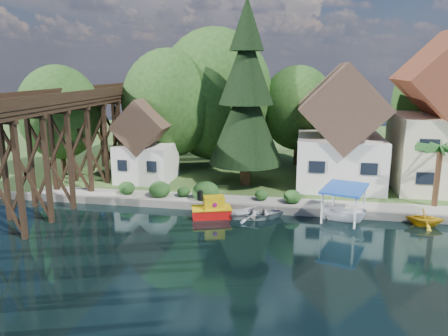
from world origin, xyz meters
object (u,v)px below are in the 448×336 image
(shed, at_px, (146,146))
(trestle_bridge, at_px, (40,145))
(tugboat, at_px, (212,209))
(boat_white_a, at_px, (257,212))
(conifer, at_px, (246,98))
(house_center, at_px, (447,122))
(boat_canopy, at_px, (344,207))
(house_left, at_px, (340,135))
(palm_tree, at_px, (440,150))
(boat_yellow, at_px, (425,217))

(shed, bearing_deg, trestle_bridge, -118.19)
(shed, distance_m, tugboat, 11.89)
(boat_white_a, bearing_deg, conifer, 0.80)
(tugboat, bearing_deg, house_center, 28.16)
(trestle_bridge, height_order, conifer, conifer)
(tugboat, xyz_separation_m, boat_canopy, (9.69, 0.70, 0.49))
(conifer, height_order, boat_white_a, conifer)
(trestle_bridge, bearing_deg, house_left, 25.21)
(boat_canopy, bearing_deg, shed, 157.30)
(palm_tree, height_order, boat_canopy, palm_tree)
(conifer, relative_size, tugboat, 5.01)
(house_left, distance_m, shed, 18.11)
(trestle_bridge, xyz_separation_m, house_center, (32.00, 11.33, 1.07))
(house_center, distance_m, shed, 27.20)
(tugboat, bearing_deg, boat_canopy, 4.11)
(house_center, distance_m, palm_tree, 6.52)
(house_left, bearing_deg, boat_canopy, -91.49)
(shed, distance_m, boat_white_a, 14.14)
(conifer, xyz_separation_m, tugboat, (-1.48, -8.06, -7.85))
(house_left, height_order, boat_canopy, house_left)
(trestle_bridge, bearing_deg, conifer, 32.44)
(shed, bearing_deg, conifer, -0.44)
(palm_tree, xyz_separation_m, tugboat, (-16.88, -4.11, -4.33))
(boat_white_a, xyz_separation_m, boat_canopy, (6.31, 0.13, 0.70))
(house_left, relative_size, conifer, 0.66)
(conifer, bearing_deg, shed, 179.56)
(house_center, xyz_separation_m, conifer, (-17.44, -2.08, 2.07))
(trestle_bridge, distance_m, boat_white_a, 17.27)
(house_left, distance_m, boat_yellow, 11.22)
(trestle_bridge, height_order, palm_tree, trestle_bridge)
(conifer, bearing_deg, palm_tree, -14.37)
(shed, xyz_separation_m, conifer, (9.56, -0.07, 4.66))
(boat_white_a, xyz_separation_m, boat_yellow, (12.02, 0.34, 0.25))
(boat_white_a, bearing_deg, house_left, -49.28)
(trestle_bridge, xyz_separation_m, boat_yellow, (28.48, 2.10, -4.66))
(tugboat, bearing_deg, conifer, 79.57)
(house_center, height_order, boat_canopy, house_center)
(house_left, xyz_separation_m, boat_canopy, (-0.23, -8.93, -4.01))
(tugboat, bearing_deg, boat_yellow, 3.37)
(boat_yellow, bearing_deg, conifer, 67.41)
(trestle_bridge, height_order, boat_white_a, trestle_bridge)
(house_left, bearing_deg, boat_white_a, -125.82)
(house_left, bearing_deg, conifer, -169.44)
(boat_white_a, bearing_deg, palm_tree, -88.74)
(house_left, relative_size, house_center, 0.79)
(shed, relative_size, conifer, 0.47)
(house_left, height_order, conifer, conifer)
(trestle_bridge, bearing_deg, palm_tree, 10.05)
(boat_canopy, bearing_deg, house_left, 88.51)
(conifer, bearing_deg, boat_white_a, -75.74)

